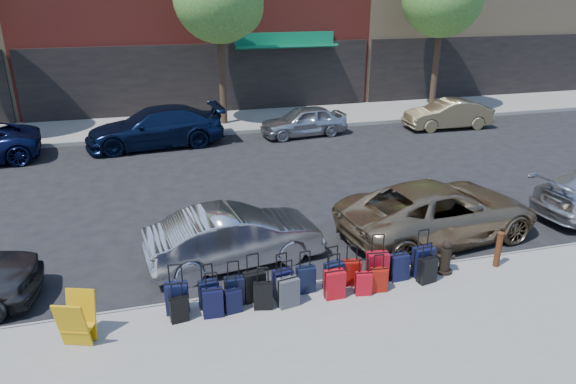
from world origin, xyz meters
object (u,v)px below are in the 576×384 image
object	(u,v)px
car_near_1	(235,237)
car_far_2	(304,121)
car_far_1	(155,127)
car_far_3	(448,114)
bollard	(498,249)
display_rack	(77,321)
car_near_2	(439,211)
fire_hydrant	(445,258)
suitcase_front_5	(306,279)

from	to	relation	value
car_near_1	car_far_2	bearing A→B (deg)	-32.81
car_far_1	car_far_3	distance (m)	12.66
bollard	display_rack	bearing A→B (deg)	-177.43
car_far_1	car_far_2	world-z (taller)	car_far_1
car_near_1	car_far_3	size ratio (longest dim) A/B	1.03
display_rack	car_near_2	distance (m)	8.57
display_rack	car_far_2	distance (m)	14.57
bollard	car_near_1	bearing A→B (deg)	160.51
fire_hydrant	car_near_2	size ratio (longest dim) A/B	0.15
display_rack	car_near_2	xyz separation A→B (m)	(8.26, 2.28, 0.11)
car_near_1	car_far_3	xyz separation A→B (m)	(11.21, 9.47, -0.02)
display_rack	car_far_3	xyz separation A→B (m)	(14.33, 11.80, 0.03)
car_near_2	car_far_3	world-z (taller)	car_near_2
fire_hydrant	car_far_1	xyz separation A→B (m)	(-5.68, 11.89, 0.27)
suitcase_front_5	fire_hydrant	bearing A→B (deg)	-2.97
fire_hydrant	bollard	xyz separation A→B (m)	(1.26, -0.07, 0.07)
bollard	suitcase_front_5	bearing A→B (deg)	178.33
car_far_1	suitcase_front_5	bearing A→B (deg)	7.18
suitcase_front_5	car_near_2	size ratio (longest dim) A/B	0.17
display_rack	car_far_2	world-z (taller)	car_far_2
car_far_1	car_far_3	xyz separation A→B (m)	(12.65, -0.54, -0.13)
car_far_2	car_far_1	bearing A→B (deg)	-96.17
bollard	display_rack	world-z (taller)	display_rack
car_near_2	display_rack	bearing A→B (deg)	98.09
car_near_1	car_far_2	distance (m)	11.02
fire_hydrant	car_near_1	bearing A→B (deg)	176.65
car_far_2	bollard	bearing A→B (deg)	-1.93
suitcase_front_5	display_rack	bearing A→B (deg)	-174.93
display_rack	car_far_1	world-z (taller)	car_far_1
car_near_1	car_far_1	distance (m)	10.11
car_near_2	bollard	bearing A→B (deg)	-176.38
bollard	car_far_1	size ratio (longest dim) A/B	0.15
car_near_2	car_far_2	bearing A→B (deg)	-4.60
suitcase_front_5	car_near_1	world-z (taller)	car_near_1
car_near_2	suitcase_front_5	bearing A→B (deg)	106.43
car_far_2	car_far_3	distance (m)	6.58
fire_hydrant	display_rack	distance (m)	7.38
suitcase_front_5	car_far_1	distance (m)	12.11
bollard	car_near_2	size ratio (longest dim) A/B	0.16
car_near_1	display_rack	bearing A→B (deg)	118.88
car_near_1	car_far_2	size ratio (longest dim) A/B	1.08
car_far_3	car_near_1	bearing A→B (deg)	-47.79
fire_hydrant	car_far_3	world-z (taller)	car_far_3
fire_hydrant	car_far_3	bearing A→B (deg)	79.02
car_far_3	car_near_2	bearing A→B (deg)	-30.53
display_rack	car_near_2	world-z (taller)	car_near_2
car_near_1	car_far_1	xyz separation A→B (m)	(-1.44, 10.01, 0.12)
car_far_2	car_far_3	size ratio (longest dim) A/B	0.95
car_near_2	car_far_3	xyz separation A→B (m)	(6.07, 9.52, -0.08)
car_near_1	car_far_2	world-z (taller)	car_near_1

